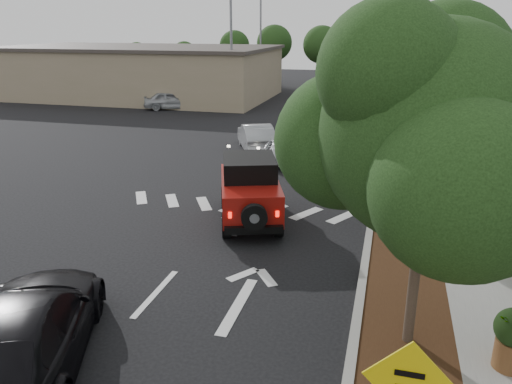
% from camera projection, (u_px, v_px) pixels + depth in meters
% --- Properties ---
extents(ground, '(120.00, 120.00, 0.00)m').
position_uv_depth(ground, '(156.00, 293.00, 11.56)').
color(ground, black).
rests_on(ground, ground).
extents(curb, '(0.20, 70.00, 0.15)m').
position_uv_depth(curb, '(379.00, 168.00, 21.36)').
color(curb, '#9E9B93').
rests_on(curb, ground).
extents(planting_strip, '(1.80, 70.00, 0.12)m').
position_uv_depth(planting_strip, '(403.00, 170.00, 21.11)').
color(planting_strip, black).
rests_on(planting_strip, ground).
extents(sidewalk, '(2.00, 70.00, 0.12)m').
position_uv_depth(sidewalk, '(450.00, 173.00, 20.64)').
color(sidewalk, gray).
rests_on(sidewalk, ground).
extents(hedge, '(0.80, 70.00, 0.80)m').
position_uv_depth(hedge, '(488.00, 168.00, 20.18)').
color(hedge, black).
rests_on(hedge, ground).
extents(commercial_building, '(22.00, 12.00, 4.00)m').
position_uv_depth(commercial_building, '(140.00, 73.00, 42.33)').
color(commercial_building, gray).
rests_on(commercial_building, ground).
extents(transmission_tower, '(7.00, 4.00, 28.00)m').
position_uv_depth(transmission_tower, '(404.00, 82.00, 53.94)').
color(transmission_tower, slate).
rests_on(transmission_tower, ground).
extents(street_tree_near, '(3.80, 3.80, 5.92)m').
position_uv_depth(street_tree_near, '(407.00, 345.00, 9.71)').
color(street_tree_near, black).
rests_on(street_tree_near, ground).
extents(street_tree_mid, '(3.20, 3.20, 5.32)m').
position_uv_depth(street_tree_mid, '(404.00, 217.00, 16.11)').
color(street_tree_mid, black).
rests_on(street_tree_mid, ground).
extents(street_tree_far, '(3.40, 3.40, 5.62)m').
position_uv_depth(street_tree_far, '(403.00, 165.00, 22.05)').
color(street_tree_far, black).
rests_on(street_tree_far, ground).
extents(light_pole_a, '(2.00, 0.22, 9.00)m').
position_uv_depth(light_pole_a, '(232.00, 108.00, 36.95)').
color(light_pole_a, slate).
rests_on(light_pole_a, ground).
extents(light_pole_b, '(2.00, 0.22, 9.00)m').
position_uv_depth(light_pole_b, '(260.00, 89.00, 48.17)').
color(light_pole_b, slate).
rests_on(light_pole_b, ground).
extents(red_jeep, '(2.83, 4.11, 2.01)m').
position_uv_depth(red_jeep, '(249.00, 189.00, 15.66)').
color(red_jeep, black).
rests_on(red_jeep, ground).
extents(silver_suv_ahead, '(4.47, 6.23, 1.58)m').
position_uv_depth(silver_suv_ahead, '(313.00, 142.00, 22.87)').
color(silver_suv_ahead, '#A6A9AE').
rests_on(silver_suv_ahead, ground).
extents(black_suv_oncoming, '(3.98, 5.67, 1.53)m').
position_uv_depth(black_suv_oncoming, '(24.00, 333.00, 8.78)').
color(black_suv_oncoming, black).
rests_on(black_suv_oncoming, ground).
extents(silver_sedan_oncoming, '(2.92, 4.23, 1.32)m').
position_uv_depth(silver_sedan_oncoming, '(256.00, 137.00, 24.53)').
color(silver_sedan_oncoming, '#A0A2A7').
rests_on(silver_sedan_oncoming, ground).
extents(parked_suv, '(4.20, 2.95, 1.33)m').
position_uv_depth(parked_suv, '(171.00, 100.00, 36.29)').
color(parked_suv, '#A8ABAF').
rests_on(parked_suv, ground).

